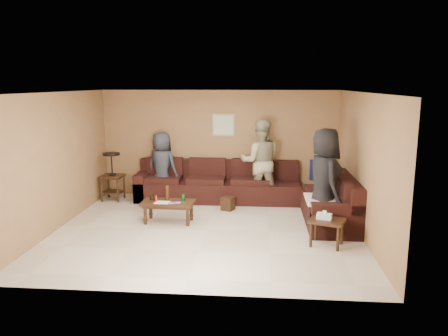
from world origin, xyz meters
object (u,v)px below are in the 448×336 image
object	(u,v)px
sectional_sofa	(253,193)
person_right	(324,180)
waste_bin	(228,203)
coffee_table	(168,204)
side_table_right	(327,223)
end_table_left	(112,176)
person_middle	(260,162)
person_left	(162,166)

from	to	relation	value
sectional_sofa	person_right	bearing A→B (deg)	-45.57
person_right	waste_bin	bearing A→B (deg)	44.85
sectional_sofa	coffee_table	size ratio (longest dim) A/B	4.53
person_right	side_table_right	bearing A→B (deg)	163.04
end_table_left	person_middle	world-z (taller)	person_middle
coffee_table	sectional_sofa	bearing A→B (deg)	34.93
person_middle	side_table_right	bearing A→B (deg)	110.79
end_table_left	person_left	xyz separation A→B (m)	(1.14, 0.10, 0.21)
person_left	person_right	distance (m)	3.85
sectional_sofa	side_table_right	world-z (taller)	sectional_sofa
side_table_right	person_middle	world-z (taller)	person_middle
end_table_left	person_left	bearing A→B (deg)	5.23
end_table_left	person_middle	size ratio (longest dim) A/B	0.58
person_middle	person_right	size ratio (longest dim) A/B	1.00
coffee_table	waste_bin	xyz separation A→B (m)	(1.09, 0.92, -0.22)
sectional_sofa	end_table_left	size ratio (longest dim) A/B	4.24
sectional_sofa	person_left	size ratio (longest dim) A/B	2.95
person_right	end_table_left	bearing A→B (deg)	55.70
side_table_right	person_middle	size ratio (longest dim) A/B	0.36
waste_bin	coffee_table	bearing A→B (deg)	-139.90
sectional_sofa	end_table_left	xyz separation A→B (m)	(-3.22, 0.39, 0.25)
waste_bin	person_left	world-z (taller)	person_left
coffee_table	person_middle	distance (m)	2.42
end_table_left	person_middle	distance (m)	3.40
person_left	person_middle	distance (m)	2.24
waste_bin	person_right	xyz separation A→B (m)	(1.82, -1.13, 0.80)
waste_bin	person_right	world-z (taller)	person_right
coffee_table	end_table_left	distance (m)	2.22
coffee_table	person_left	world-z (taller)	person_left
end_table_left	person_left	distance (m)	1.17
person_left	person_middle	world-z (taller)	person_middle
person_right	person_left	bearing A→B (deg)	48.18
coffee_table	person_left	xyz separation A→B (m)	(-0.47, 1.62, 0.43)
sectional_sofa	waste_bin	xyz separation A→B (m)	(-0.52, -0.21, -0.18)
waste_bin	person_left	distance (m)	1.83
person_right	coffee_table	bearing A→B (deg)	72.42
waste_bin	person_right	distance (m)	2.29
coffee_table	person_middle	xyz separation A→B (m)	(1.76, 1.56, 0.58)
coffee_table	waste_bin	bearing A→B (deg)	40.10
person_right	person_middle	bearing A→B (deg)	19.58
sectional_sofa	person_middle	distance (m)	0.77
sectional_sofa	end_table_left	distance (m)	3.26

